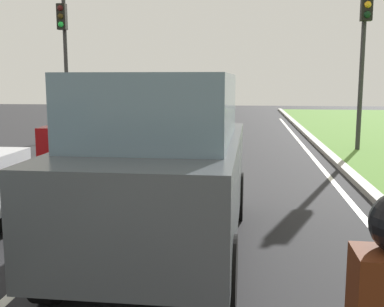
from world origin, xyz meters
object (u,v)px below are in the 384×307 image
(car_suv_ahead, at_px, (163,163))
(car_hatchback_far, at_px, (92,130))
(traffic_light_near_right, at_px, (364,39))
(traffic_light_overhead_left, at_px, (64,45))

(car_suv_ahead, bearing_deg, car_hatchback_far, 116.18)
(car_suv_ahead, bearing_deg, traffic_light_near_right, 64.60)
(car_suv_ahead, bearing_deg, traffic_light_overhead_left, 117.46)
(traffic_light_near_right, relative_size, traffic_light_overhead_left, 0.98)
(traffic_light_near_right, xyz_separation_m, traffic_light_overhead_left, (-10.06, 1.79, 0.04))
(car_suv_ahead, height_order, car_hatchback_far, car_suv_ahead)
(car_hatchback_far, distance_m, traffic_light_overhead_left, 5.82)
(car_suv_ahead, xyz_separation_m, traffic_light_near_right, (4.49, 9.21, 2.26))
(car_suv_ahead, xyz_separation_m, traffic_light_overhead_left, (-5.58, 11.00, 2.30))
(car_hatchback_far, xyz_separation_m, traffic_light_overhead_left, (-2.50, 4.58, 2.59))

